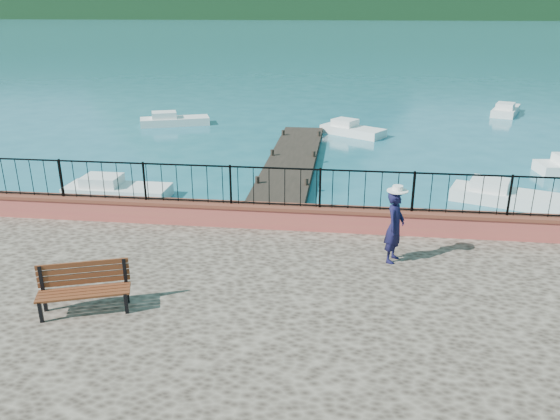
% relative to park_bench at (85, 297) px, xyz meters
% --- Properties ---
extents(ground, '(2000.00, 2000.00, 0.00)m').
position_rel_park_bench_xyz_m(ground, '(4.26, 0.70, -1.47)').
color(ground, '#19596B').
rests_on(ground, ground).
extents(parapet, '(28.00, 0.46, 0.58)m').
position_rel_park_bench_xyz_m(parapet, '(4.26, 4.40, 0.02)').
color(parapet, '#A64B3C').
rests_on(parapet, promenade).
extents(railing, '(27.00, 0.05, 0.95)m').
position_rel_park_bench_xyz_m(railing, '(4.26, 4.40, 0.78)').
color(railing, black).
rests_on(railing, parapet).
extents(dock, '(2.00, 16.00, 0.30)m').
position_rel_park_bench_xyz_m(dock, '(2.26, 12.70, -1.32)').
color(dock, '#2D231C').
rests_on(dock, ground).
extents(far_forest, '(900.00, 60.00, 18.00)m').
position_rel_park_bench_xyz_m(far_forest, '(4.26, 300.70, 7.53)').
color(far_forest, black).
rests_on(far_forest, ground).
extents(park_bench, '(1.68, 1.02, 0.89)m').
position_rel_park_bench_xyz_m(park_bench, '(0.00, 0.00, 0.00)').
color(park_bench, black).
rests_on(park_bench, promenade).
extents(person, '(0.57, 0.68, 1.59)m').
position_rel_park_bench_xyz_m(person, '(5.64, 2.81, 0.52)').
color(person, black).
rests_on(person, promenade).
extents(hat, '(0.44, 0.44, 0.12)m').
position_rel_park_bench_xyz_m(hat, '(5.64, 2.81, 1.37)').
color(hat, white).
rests_on(hat, person).
extents(boat_0, '(3.68, 1.32, 0.80)m').
position_rel_park_bench_xyz_m(boat_0, '(-3.43, 9.37, -1.07)').
color(boat_0, silver).
rests_on(boat_0, ground).
extents(boat_1, '(3.74, 2.41, 0.80)m').
position_rel_park_bench_xyz_m(boat_1, '(10.03, 10.45, -1.07)').
color(boat_1, silver).
rests_on(boat_1, ground).
extents(boat_3, '(4.06, 2.56, 0.80)m').
position_rel_park_bench_xyz_m(boat_3, '(-5.26, 21.88, -1.07)').
color(boat_3, silver).
rests_on(boat_3, ground).
extents(boat_4, '(3.54, 2.89, 0.80)m').
position_rel_park_bench_xyz_m(boat_4, '(4.85, 20.52, -1.07)').
color(boat_4, silver).
rests_on(boat_4, ground).
extents(boat_5, '(2.54, 3.82, 0.80)m').
position_rel_park_bench_xyz_m(boat_5, '(14.42, 27.70, -1.07)').
color(boat_5, silver).
rests_on(boat_5, ground).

